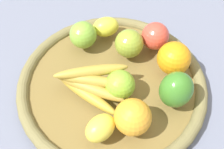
{
  "coord_description": "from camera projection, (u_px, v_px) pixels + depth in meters",
  "views": [
    {
      "loc": [
        0.17,
        0.37,
        0.6
      ],
      "look_at": [
        0.0,
        0.0,
        0.06
      ],
      "focal_mm": 45.75,
      "sensor_mm": 36.0,
      "label": 1
    }
  ],
  "objects": [
    {
      "name": "ground_plane",
      "position": [
        112.0,
        89.0,
        0.72
      ],
      "size": [
        2.4,
        2.4,
        0.0
      ],
      "primitive_type": "plane",
      "color": "slate",
      "rests_on": "ground"
    },
    {
      "name": "basket",
      "position": [
        112.0,
        84.0,
        0.71
      ],
      "size": [
        0.47,
        0.47,
        0.04
      ],
      "color": "brown",
      "rests_on": "ground_plane"
    },
    {
      "name": "lemon_0",
      "position": [
        100.0,
        128.0,
        0.59
      ],
      "size": [
        0.08,
        0.07,
        0.05
      ],
      "primitive_type": "ellipsoid",
      "rotation": [
        0.0,
        0.0,
        3.49
      ],
      "color": "yellow",
      "rests_on": "basket"
    },
    {
      "name": "apple_1",
      "position": [
        119.0,
        85.0,
        0.64
      ],
      "size": [
        0.09,
        0.09,
        0.07
      ],
      "primitive_type": "sphere",
      "rotation": [
        0.0,
        0.0,
        5.84
      ],
      "color": "#82B831",
      "rests_on": "basket"
    },
    {
      "name": "apple_3",
      "position": [
        129.0,
        44.0,
        0.71
      ],
      "size": [
        0.08,
        0.08,
        0.07
      ],
      "primitive_type": "sphere",
      "rotation": [
        0.0,
        0.0,
        1.75
      ],
      "color": "olive",
      "rests_on": "basket"
    },
    {
      "name": "bell_pepper",
      "position": [
        176.0,
        90.0,
        0.62
      ],
      "size": [
        0.09,
        0.08,
        0.09
      ],
      "primitive_type": "ellipsoid",
      "rotation": [
        0.0,
        0.0,
        3.3
      ],
      "color": "#3B7A26",
      "rests_on": "basket"
    },
    {
      "name": "orange_0",
      "position": [
        174.0,
        58.0,
        0.68
      ],
      "size": [
        0.1,
        0.1,
        0.08
      ],
      "primitive_type": "sphere",
      "rotation": [
        0.0,
        0.0,
        1.31
      ],
      "color": "orange",
      "rests_on": "basket"
    },
    {
      "name": "apple_2",
      "position": [
        155.0,
        36.0,
        0.73
      ],
      "size": [
        0.09,
        0.09,
        0.07
      ],
      "primitive_type": "sphere",
      "rotation": [
        0.0,
        0.0,
        1.23
      ],
      "color": "#D04737",
      "rests_on": "basket"
    },
    {
      "name": "apple_0",
      "position": [
        83.0,
        35.0,
        0.73
      ],
      "size": [
        0.1,
        0.1,
        0.07
      ],
      "primitive_type": "sphere",
      "rotation": [
        0.0,
        0.0,
        2.66
      ],
      "color": "#7DB239",
      "rests_on": "basket"
    },
    {
      "name": "banana_bunch",
      "position": [
        90.0,
        84.0,
        0.65
      ],
      "size": [
        0.17,
        0.16,
        0.06
      ],
      "color": "#B3932F",
      "rests_on": "basket"
    },
    {
      "name": "lemon_1",
      "position": [
        106.0,
        27.0,
        0.76
      ],
      "size": [
        0.08,
        0.06,
        0.05
      ],
      "primitive_type": "ellipsoid",
      "rotation": [
        0.0,
        0.0,
        6.12
      ],
      "color": "yellow",
      "rests_on": "basket"
    },
    {
      "name": "orange_1",
      "position": [
        133.0,
        117.0,
        0.59
      ],
      "size": [
        0.09,
        0.09,
        0.08
      ],
      "primitive_type": "sphere",
      "rotation": [
        0.0,
        0.0,
        3.24
      ],
      "color": "orange",
      "rests_on": "basket"
    }
  ]
}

